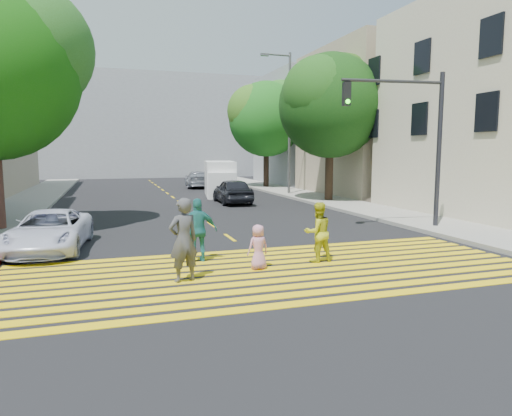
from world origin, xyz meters
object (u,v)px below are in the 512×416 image
tree_right_far (267,115)px  white_van (220,180)px  traffic_signal (413,129)px  pedestrian_child (258,247)px  pedestrian_extra (198,230)px  silver_car (197,179)px  dark_car_parked (225,180)px  pedestrian_man (183,240)px  pedestrian_woman (318,232)px  white_sedan (50,231)px  tree_right_near (331,100)px  dark_car_near (233,191)px

tree_right_far → white_van: size_ratio=1.69×
traffic_signal → pedestrian_child: bearing=-145.4°
tree_right_far → pedestrian_child: tree_right_far is taller
tree_right_far → pedestrian_extra: (-10.10, -23.33, -5.06)m
white_van → pedestrian_extra: bearing=-95.8°
pedestrian_extra → silver_car: pedestrian_extra is taller
silver_car → dark_car_parked: size_ratio=1.26×
pedestrian_man → pedestrian_woman: 3.87m
silver_car → dark_car_parked: (2.17, -1.02, -0.07)m
traffic_signal → white_sedan: bearing=-173.8°
pedestrian_woman → white_sedan: (-7.12, 3.76, -0.21)m
pedestrian_woman → dark_car_parked: pedestrian_woman is taller
pedestrian_woman → white_sedan: size_ratio=0.37×
tree_right_far → white_sedan: size_ratio=2.00×
silver_car → white_van: bearing=96.9°
pedestrian_woman → white_van: white_van is taller
tree_right_far → traffic_signal: tree_right_far is taller
pedestrian_man → dark_car_parked: (7.60, 26.52, -0.36)m
tree_right_near → silver_car: size_ratio=1.88×
pedestrian_extra → silver_car: size_ratio=0.37×
tree_right_near → pedestrian_man: (-10.90, -14.17, -4.98)m
pedestrian_man → dark_car_parked: bearing=-123.6°
tree_right_near → white_van: size_ratio=1.70×
tree_right_near → pedestrian_child: bearing=-123.2°
pedestrian_man → traffic_signal: (9.32, 4.34, 2.87)m
tree_right_far → dark_car_near: bearing=-119.4°
white_van → tree_right_near: bearing=-37.0°
pedestrian_extra → silver_car: bearing=-96.9°
tree_right_near → pedestrian_extra: (-10.22, -12.34, -5.09)m
white_sedan → traffic_signal: 13.08m
dark_car_near → pedestrian_woman: bearing=85.9°
tree_right_far → dark_car_near: size_ratio=2.06×
tree_right_near → pedestrian_extra: bearing=-129.6°
white_sedan → dark_car_near: 13.71m
tree_right_far → silver_car: size_ratio=1.87×
dark_car_parked → tree_right_far: bearing=-17.4°
dark_car_near → dark_car_parked: dark_car_near is taller
tree_right_near → dark_car_near: bearing=169.0°
pedestrian_woman → dark_car_parked: (3.82, 25.72, -0.21)m
tree_right_near → pedestrian_woman: tree_right_near is taller
white_sedan → white_van: size_ratio=0.84×
tree_right_far → pedestrian_child: size_ratio=7.59×
pedestrian_man → pedestrian_extra: 1.95m
silver_car → tree_right_near: bearing=118.3°
pedestrian_child → white_sedan: size_ratio=0.26×
pedestrian_man → white_sedan: bearing=-71.4°
silver_car → pedestrian_child: bearing=88.8°
silver_car → white_van: size_ratio=0.90×
white_sedan → dark_car_near: dark_car_near is taller
pedestrian_child → dark_car_parked: size_ratio=0.31×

